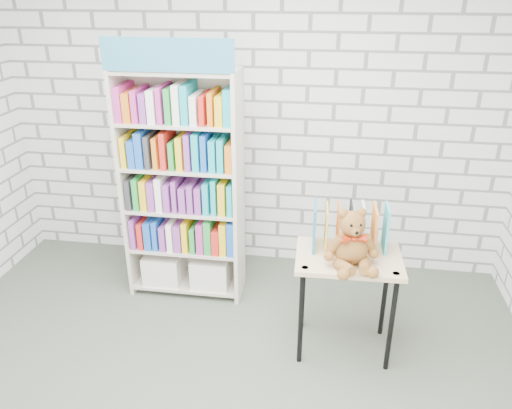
# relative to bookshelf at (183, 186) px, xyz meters

# --- Properties ---
(room_shell) EXTENTS (4.52, 4.02, 2.81)m
(room_shell) POSITION_rel_bookshelf_xyz_m (0.48, -1.36, 0.80)
(room_shell) COLOR silver
(room_shell) RESTS_ON ground
(bookshelf) EXTENTS (0.96, 0.37, 2.15)m
(bookshelf) POSITION_rel_bookshelf_xyz_m (0.00, 0.00, 0.00)
(bookshelf) COLOR beige
(bookshelf) RESTS_ON ground
(display_table) EXTENTS (0.74, 0.52, 0.78)m
(display_table) POSITION_rel_bookshelf_xyz_m (1.34, -0.59, -0.31)
(display_table) COLOR tan
(display_table) RESTS_ON ground
(table_books) EXTENTS (0.51, 0.24, 0.30)m
(table_books) POSITION_rel_bookshelf_xyz_m (1.33, -0.48, -0.05)
(table_books) COLOR #206B8D
(table_books) RESTS_ON display_table
(teddy_bear) EXTENTS (0.36, 0.35, 0.40)m
(teddy_bear) POSITION_rel_bookshelf_xyz_m (1.34, -0.71, -0.04)
(teddy_bear) COLOR brown
(teddy_bear) RESTS_ON display_table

